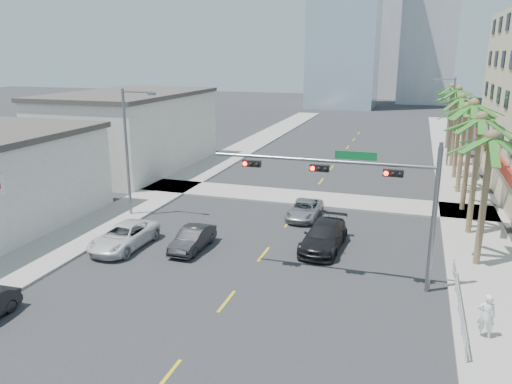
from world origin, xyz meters
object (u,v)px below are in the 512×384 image
at_px(car_lane_left, 193,239).
at_px(car_lane_right, 324,236).
at_px(pedestrian, 486,316).
at_px(traffic_signal_mast, 366,187).
at_px(car_parked_far, 124,236).
at_px(car_lane_center, 304,210).

xyz_separation_m(car_lane_left, car_lane_right, (7.39, 2.53, 0.11)).
relative_size(car_lane_right, pedestrian, 2.84).
height_order(traffic_signal_mast, car_lane_right, traffic_signal_mast).
bearing_deg(car_parked_far, traffic_signal_mast, -0.52).
bearing_deg(car_lane_center, car_lane_right, -65.25).
distance_m(car_lane_left, pedestrian, 16.28).
height_order(car_lane_center, car_lane_right, car_lane_right).
relative_size(car_parked_far, pedestrian, 2.74).
bearing_deg(car_lane_center, car_lane_left, -121.86).
distance_m(traffic_signal_mast, car_lane_left, 11.04).
xyz_separation_m(traffic_signal_mast, car_lane_center, (-4.98, 9.32, -4.44)).
xyz_separation_m(car_parked_far, car_lane_left, (4.05, 0.99, -0.05)).
relative_size(traffic_signal_mast, car_lane_right, 2.08).
relative_size(car_lane_left, car_lane_right, 0.76).
bearing_deg(traffic_signal_mast, pedestrian, -35.18).
relative_size(car_lane_left, car_lane_center, 0.91).
height_order(car_lane_center, pedestrian, pedestrian).
bearing_deg(car_lane_right, pedestrian, -41.52).
height_order(car_parked_far, car_lane_right, car_lane_right).
bearing_deg(traffic_signal_mast, car_lane_center, 118.08).
distance_m(traffic_signal_mast, car_lane_center, 11.47).
distance_m(traffic_signal_mast, car_lane_right, 6.44).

